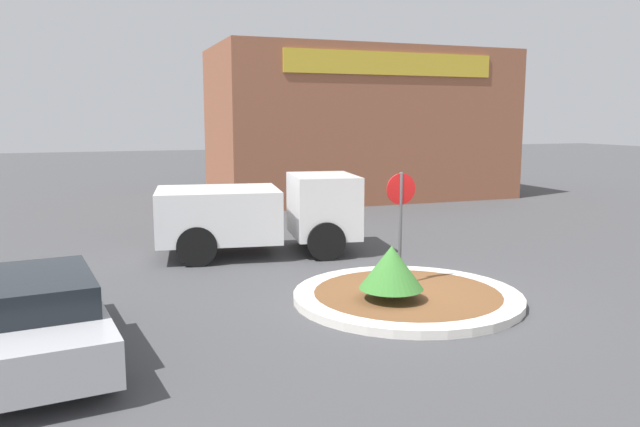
# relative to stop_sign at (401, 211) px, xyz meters

# --- Properties ---
(ground_plane) EXTENTS (120.00, 120.00, 0.00)m
(ground_plane) POSITION_rel_stop_sign_xyz_m (-0.13, -0.58, -1.69)
(ground_plane) COLOR #474749
(traffic_island) EXTENTS (4.48, 4.48, 0.16)m
(traffic_island) POSITION_rel_stop_sign_xyz_m (-0.13, -0.58, -1.61)
(traffic_island) COLOR silver
(traffic_island) RESTS_ON ground_plane
(stop_sign) EXTENTS (0.63, 0.07, 2.47)m
(stop_sign) POSITION_rel_stop_sign_xyz_m (0.00, 0.00, 0.00)
(stop_sign) COLOR #4C4C51
(stop_sign) RESTS_ON ground_plane
(island_shrub) EXTENTS (1.21, 1.21, 1.04)m
(island_shrub) POSITION_rel_stop_sign_xyz_m (-0.65, -0.92, -0.89)
(island_shrub) COLOR brown
(island_shrub) RESTS_ON traffic_island
(utility_truck) EXTENTS (5.43, 3.07, 2.06)m
(utility_truck) POSITION_rel_stop_sign_xyz_m (-1.74, 4.55, -0.57)
(utility_truck) COLOR white
(utility_truck) RESTS_ON ground_plane
(storefront_building) EXTENTS (12.93, 6.07, 6.50)m
(storefront_building) POSITION_rel_stop_sign_xyz_m (5.63, 14.69, 1.56)
(storefront_building) COLOR #93563D
(storefront_building) RESTS_ON ground_plane
(parked_sedan_silver) EXTENTS (2.40, 4.78, 1.34)m
(parked_sedan_silver) POSITION_rel_stop_sign_xyz_m (-6.76, -1.42, -1.00)
(parked_sedan_silver) COLOR #B7B7BC
(parked_sedan_silver) RESTS_ON ground_plane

